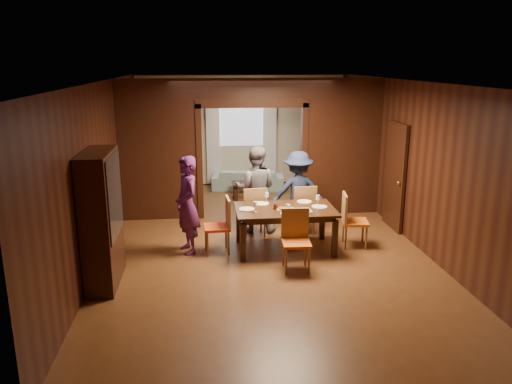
{
  "coord_description": "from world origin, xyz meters",
  "views": [
    {
      "loc": [
        -1.04,
        -8.65,
        3.25
      ],
      "look_at": [
        -0.14,
        -0.4,
        1.05
      ],
      "focal_mm": 35.0,
      "sensor_mm": 36.0,
      "label": 1
    }
  ],
  "objects": [
    {
      "name": "person_purple",
      "position": [
        -1.32,
        -0.39,
        0.85
      ],
      "size": [
        0.6,
        0.72,
        1.7
      ],
      "primitive_type": "imported",
      "rotation": [
        0.0,
        0.0,
        -1.21
      ],
      "color": "#501E58",
      "rests_on": "floor"
    },
    {
      "name": "tumbler",
      "position": [
        0.38,
        -0.71,
        0.83
      ],
      "size": [
        0.07,
        0.07,
        0.14
      ],
      "primitive_type": "cylinder",
      "color": "white",
      "rests_on": "dining_table"
    },
    {
      "name": "window_far",
      "position": [
        0.0,
        4.44,
        1.7
      ],
      "size": [
        1.2,
        0.03,
        1.3
      ],
      "primitive_type": "cube",
      "color": "silver",
      "rests_on": "back_wall"
    },
    {
      "name": "platter_a",
      "position": [
        0.35,
        -0.54,
        0.78
      ],
      "size": [
        0.3,
        0.2,
        0.04
      ],
      "primitive_type": "cube",
      "color": "slate",
      "rests_on": "dining_table"
    },
    {
      "name": "ceiling",
      "position": [
        0.0,
        0.0,
        2.9
      ],
      "size": [
        5.5,
        9.0,
        0.02
      ],
      "primitive_type": "cube",
      "color": "silver",
      "rests_on": "room_walls"
    },
    {
      "name": "platter_b",
      "position": [
        0.63,
        -0.69,
        0.78
      ],
      "size": [
        0.3,
        0.2,
        0.04
      ],
      "primitive_type": "cube",
      "color": "gray",
      "rests_on": "dining_table"
    },
    {
      "name": "plate_left",
      "position": [
        -0.3,
        -0.45,
        0.77
      ],
      "size": [
        0.27,
        0.27,
        0.01
      ],
      "primitive_type": "cylinder",
      "color": "silver",
      "rests_on": "dining_table"
    },
    {
      "name": "wineglass_left",
      "position": [
        -0.18,
        -0.62,
        0.85
      ],
      "size": [
        0.08,
        0.08,
        0.18
      ],
      "primitive_type": null,
      "color": "white",
      "rests_on": "dining_table"
    },
    {
      "name": "coffee_table",
      "position": [
        0.05,
        2.95,
        0.2
      ],
      "size": [
        0.8,
        0.5,
        0.4
      ],
      "primitive_type": "cube",
      "color": "black",
      "rests_on": "floor"
    },
    {
      "name": "plate_right",
      "position": [
        0.98,
        -0.45,
        0.77
      ],
      "size": [
        0.27,
        0.27,
        0.01
      ],
      "primitive_type": "cylinder",
      "color": "silver",
      "rests_on": "dining_table"
    },
    {
      "name": "plate_near",
      "position": [
        0.37,
        -0.79,
        0.77
      ],
      "size": [
        0.27,
        0.27,
        0.01
      ],
      "primitive_type": "cylinder",
      "color": "silver",
      "rests_on": "dining_table"
    },
    {
      "name": "curtain_right",
      "position": [
        0.75,
        4.4,
        1.25
      ],
      "size": [
        0.35,
        0.06,
        2.4
      ],
      "primitive_type": "cube",
      "color": "white",
      "rests_on": "back_wall"
    },
    {
      "name": "curtain_left",
      "position": [
        -0.75,
        4.4,
        1.25
      ],
      "size": [
        0.35,
        0.06,
        2.4
      ],
      "primitive_type": "cube",
      "color": "white",
      "rests_on": "back_wall"
    },
    {
      "name": "chair_left",
      "position": [
        -0.83,
        -0.45,
        0.48
      ],
      "size": [
        0.47,
        0.47,
        0.97
      ],
      "primitive_type": null,
      "rotation": [
        0.0,
        0.0,
        -1.5
      ],
      "color": "red",
      "rests_on": "floor"
    },
    {
      "name": "plate_far_r",
      "position": [
        0.78,
        -0.1,
        0.77
      ],
      "size": [
        0.27,
        0.27,
        0.01
      ],
      "primitive_type": "cylinder",
      "color": "white",
      "rests_on": "dining_table"
    },
    {
      "name": "condiment_jar",
      "position": [
        0.19,
        -0.49,
        0.82
      ],
      "size": [
        0.08,
        0.08,
        0.11
      ],
      "primitive_type": null,
      "color": "#461D10",
      "rests_on": "dining_table"
    },
    {
      "name": "person_grey",
      "position": [
        -0.04,
        0.6,
        0.84
      ],
      "size": [
        0.94,
        0.8,
        1.68
      ],
      "primitive_type": "imported",
      "rotation": [
        0.0,
        0.0,
        2.92
      ],
      "color": "slate",
      "rests_on": "floor"
    },
    {
      "name": "wineglass_right",
      "position": [
        0.97,
        -0.33,
        0.85
      ],
      "size": [
        0.08,
        0.08,
        0.18
      ],
      "primitive_type": null,
      "color": "silver",
      "rests_on": "dining_table"
    },
    {
      "name": "room_walls",
      "position": [
        0.0,
        1.89,
        1.51
      ],
      "size": [
        5.52,
        9.01,
        2.9
      ],
      "color": "black",
      "rests_on": "floor"
    },
    {
      "name": "floor",
      "position": [
        0.0,
        0.0,
        0.0
      ],
      "size": [
        9.0,
        9.0,
        0.0
      ],
      "primitive_type": "plane",
      "color": "#573218",
      "rests_on": "ground"
    },
    {
      "name": "chair_far_r",
      "position": [
        0.85,
        0.39,
        0.48
      ],
      "size": [
        0.46,
        0.46,
        0.97
      ],
      "primitive_type": null,
      "rotation": [
        0.0,
        0.0,
        3.2
      ],
      "color": "orange",
      "rests_on": "floor"
    },
    {
      "name": "chair_near",
      "position": [
        0.4,
        -1.36,
        0.48
      ],
      "size": [
        0.46,
        0.46,
        0.97
      ],
      "primitive_type": null,
      "rotation": [
        0.0,
        0.0,
        -0.05
      ],
      "color": "#CE5113",
      "rests_on": "floor"
    },
    {
      "name": "sofa",
      "position": [
        0.12,
        3.85,
        0.27
      ],
      "size": [
        1.91,
        0.94,
        0.53
      ],
      "primitive_type": "imported",
      "rotation": [
        0.0,
        0.0,
        3.02
      ],
      "color": "#8BB3B7",
      "rests_on": "floor"
    },
    {
      "name": "chair_right",
      "position": [
        1.64,
        -0.43,
        0.48
      ],
      "size": [
        0.5,
        0.5,
        0.97
      ],
      "primitive_type": null,
      "rotation": [
        0.0,
        0.0,
        1.42
      ],
      "color": "orange",
      "rests_on": "floor"
    },
    {
      "name": "door_right",
      "position": [
        2.7,
        0.5,
        1.05
      ],
      "size": [
        0.06,
        0.9,
        2.1
      ],
      "primitive_type": "cube",
      "color": "black",
      "rests_on": "floor"
    },
    {
      "name": "hutch",
      "position": [
        -2.53,
        -1.5,
        1.0
      ],
      "size": [
        0.4,
        1.2,
        2.0
      ],
      "primitive_type": "cube",
      "color": "black",
      "rests_on": "floor"
    },
    {
      "name": "person_navy",
      "position": [
        0.77,
        0.5,
        0.79
      ],
      "size": [
        1.03,
        0.6,
        1.58
      ],
      "primitive_type": "imported",
      "rotation": [
        0.0,
        0.0,
        3.15
      ],
      "color": "#19233E",
      "rests_on": "floor"
    },
    {
      "name": "serving_bowl",
      "position": [
        0.52,
        -0.34,
        0.79
      ],
      "size": [
        0.28,
        0.28,
        0.07
      ],
      "primitive_type": "imported",
      "color": "black",
      "rests_on": "dining_table"
    },
    {
      "name": "plate_far_l",
      "position": [
        -0.01,
        -0.14,
        0.77
      ],
      "size": [
        0.27,
        0.27,
        0.01
      ],
      "primitive_type": "cylinder",
      "color": "white",
      "rests_on": "dining_table"
    },
    {
      "name": "dining_table",
      "position": [
        0.37,
        -0.46,
        0.38
      ],
      "size": [
        1.72,
        1.07,
        0.76
      ],
      "primitive_type": "cube",
      "color": "black",
      "rests_on": "floor"
    },
    {
      "name": "wineglass_far",
      "position": [
        0.1,
        -0.05,
        0.85
      ],
      "size": [
        0.08,
        0.08,
        0.18
      ],
      "primitive_type": null,
      "color": "silver",
      "rests_on": "dining_table"
    },
    {
      "name": "chair_far_l",
      "position": [
        -0.1,
        0.35,
        0.48
      ],
      "size": [
        0.47,
        0.47,
        0.97
      ],
      "primitive_type": null,
      "rotation": [
        0.0,
        0.0,
        3.22
      ],
      "color": "red",
      "rests_on": "floor"
    }
  ]
}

